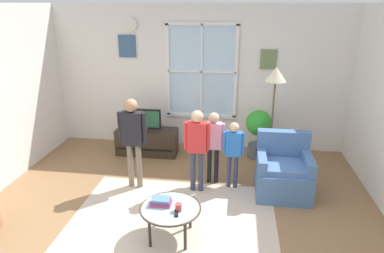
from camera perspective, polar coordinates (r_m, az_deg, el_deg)
name	(u,v)px	position (r m, az deg, el deg)	size (l,w,h in m)	color
ground_plane	(171,234)	(4.34, -3.48, -17.48)	(6.00, 6.17, 0.02)	olive
back_wall	(199,78)	(6.39, 1.17, 8.20)	(5.40, 0.17, 2.63)	silver
area_rug	(172,222)	(4.50, -3.33, -15.73)	(2.62, 2.08, 0.01)	#C6B29E
tv_stand	(147,142)	(6.30, -7.51, -2.51)	(1.10, 0.42, 0.47)	#2D2319
television	(146,119)	(6.15, -7.70, 1.26)	(0.54, 0.08, 0.38)	#4C4C4C
armchair	(283,172)	(5.14, 14.97, -7.39)	(0.76, 0.74, 0.87)	#476B9E
coffee_table	(170,210)	(4.06, -3.63, -13.70)	(0.72, 0.72, 0.41)	#99B2B7
book_stack	(161,201)	(4.09, -5.22, -12.38)	(0.24, 0.15, 0.08)	#C4436F
cup	(178,207)	(3.96, -2.28, -13.37)	(0.07, 0.07, 0.09)	#BF3F3F
remote_near_books	(176,213)	(3.94, -2.62, -14.23)	(0.04, 0.14, 0.02)	black
person_black_shirt	(133,134)	(4.97, -9.90, -1.16)	(0.41, 0.19, 1.38)	#726656
person_blue_shirt	(233,148)	(4.99, 6.95, -3.53)	(0.31, 0.14, 1.03)	#333851
person_red_shirt	(197,142)	(4.82, 0.85, -2.60)	(0.37, 0.17, 1.24)	#333851
person_pink_shirt	(213,140)	(5.08, 3.61, -2.23)	(0.34, 0.15, 1.13)	black
potted_plant_by_window	(258,129)	(6.12, 11.05, -0.49)	(0.45, 0.45, 0.88)	#4C565B
floor_lamp	(275,85)	(5.37, 13.72, 6.72)	(0.32, 0.32, 1.73)	black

